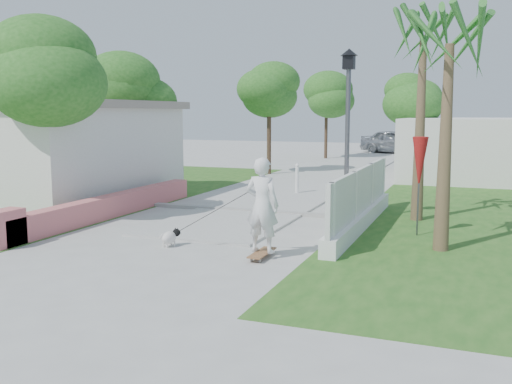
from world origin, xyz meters
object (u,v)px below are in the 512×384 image
at_px(skateboarder, 234,209).
at_px(dog, 170,237).
at_px(street_lamp, 347,129).
at_px(bollard, 297,178).
at_px(patio_umbrella, 420,164).
at_px(parked_car, 396,142).

height_order(skateboarder, dog, skateboarder).
relative_size(street_lamp, bollard, 4.07).
bearing_deg(patio_umbrella, parked_car, 98.40).
distance_m(street_lamp, parked_car, 25.90).
distance_m(street_lamp, bollard, 5.56).
height_order(bollard, parked_car, parked_car).
distance_m(bollard, patio_umbrella, 7.25).
bearing_deg(skateboarder, patio_umbrella, -132.05).
bearing_deg(street_lamp, bollard, 120.96).
xyz_separation_m(bollard, parked_car, (0.65, 21.27, 0.26)).
bearing_deg(parked_car, bollard, -159.09).
relative_size(dog, parked_car, 0.11).
bearing_deg(patio_umbrella, bollard, 129.91).
height_order(bollard, skateboarder, skateboarder).
bearing_deg(street_lamp, skateboarder, -108.72).
relative_size(street_lamp, parked_car, 0.90).
relative_size(patio_umbrella, dog, 4.32).
height_order(street_lamp, dog, street_lamp).
xyz_separation_m(patio_umbrella, dog, (-4.83, -3.01, -1.48)).
bearing_deg(bollard, patio_umbrella, -50.09).
height_order(street_lamp, parked_car, street_lamp).
relative_size(bollard, dog, 2.05).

